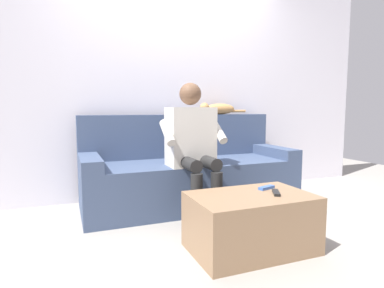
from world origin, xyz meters
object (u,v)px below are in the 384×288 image
object	(u,v)px
remote_black	(276,193)
remote_blue	(267,188)
coffee_table	(251,222)
couch	(189,174)
cat_on_backrest	(218,109)
person_solo_seated	(193,141)

from	to	relation	value
remote_black	remote_blue	distance (m)	0.14
coffee_table	couch	bearing A→B (deg)	-90.00
couch	cat_on_backrest	bearing A→B (deg)	-149.69
coffee_table	remote_black	xyz separation A→B (m)	(-0.17, 0.05, 0.21)
person_solo_seated	remote_black	bearing A→B (deg)	107.32
person_solo_seated	cat_on_backrest	xyz separation A→B (m)	(-0.57, -0.64, 0.29)
cat_on_backrest	couch	bearing A→B (deg)	30.31
cat_on_backrest	remote_blue	size ratio (longest dim) A/B	4.20
coffee_table	remote_blue	bearing A→B (deg)	-153.90
person_solo_seated	remote_black	xyz separation A→B (m)	(-0.27, 0.87, -0.29)
coffee_table	cat_on_backrest	xyz separation A→B (m)	(-0.47, -1.46, 0.78)
couch	coffee_table	size ratio (longest dim) A/B	2.57
couch	coffee_table	distance (m)	1.20
couch	remote_black	world-z (taller)	couch
remote_blue	coffee_table	bearing A→B (deg)	8.98
coffee_table	remote_blue	distance (m)	0.29
couch	cat_on_backrest	xyz separation A→B (m)	(-0.47, -0.27, 0.67)
remote_blue	couch	bearing A→B (deg)	-97.57
person_solo_seated	coffee_table	bearing A→B (deg)	97.19
person_solo_seated	remote_black	distance (m)	0.95
coffee_table	remote_black	world-z (taller)	remote_black
couch	cat_on_backrest	distance (m)	0.86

